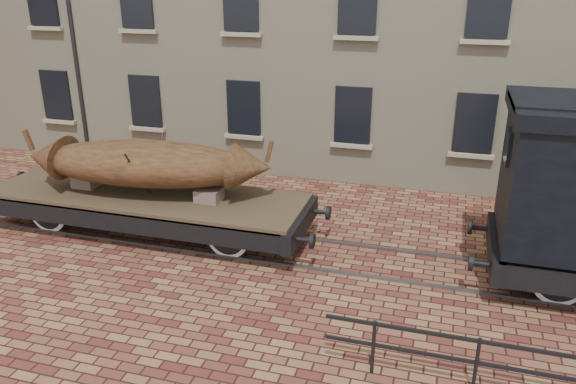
# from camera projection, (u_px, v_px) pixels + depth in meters

# --- Properties ---
(ground) EXTENTS (90.00, 90.00, 0.00)m
(ground) POSITION_uv_depth(u_px,v_px,m) (271.00, 248.00, 13.50)
(ground) COLOR #51221D
(rail_track) EXTENTS (30.00, 1.52, 0.06)m
(rail_track) POSITION_uv_depth(u_px,v_px,m) (271.00, 247.00, 13.49)
(rail_track) COLOR #59595E
(rail_track) RESTS_ON ground
(flatcar_wagon) EXTENTS (9.03, 2.45, 1.36)m
(flatcar_wagon) POSITION_uv_depth(u_px,v_px,m) (147.00, 201.00, 14.05)
(flatcar_wagon) COLOR #433527
(flatcar_wagon) RESTS_ON ground
(iron_boat) EXTENTS (6.26, 2.43, 1.52)m
(iron_boat) POSITION_uv_depth(u_px,v_px,m) (147.00, 163.00, 13.65)
(iron_boat) COLOR brown
(iron_boat) RESTS_ON flatcar_wagon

